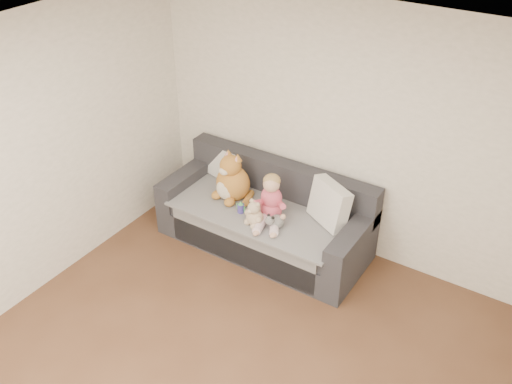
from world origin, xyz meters
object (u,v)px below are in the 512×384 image
toddler (271,201)px  sippy_cup (241,207)px  plush_cat (232,181)px  sofa (266,219)px  teddy_bear (254,215)px

toddler → sippy_cup: size_ratio=3.89×
toddler → plush_cat: bearing=147.1°
toddler → sippy_cup: 0.34m
sofa → plush_cat: size_ratio=3.87×
teddy_bear → sippy_cup: size_ratio=2.25×
toddler → sofa: bearing=112.0°
sofa → teddy_bear: (0.08, -0.34, 0.28)m
toddler → plush_cat: (-0.54, 0.11, 0.00)m
toddler → teddy_bear: toddler is taller
toddler → plush_cat: size_ratio=0.88×
sofa → toddler: (0.15, -0.16, 0.37)m
sofa → sippy_cup: bearing=-123.1°
sofa → toddler: 0.43m
sofa → plush_cat: bearing=-172.2°
sofa → plush_cat: (-0.39, -0.05, 0.37)m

